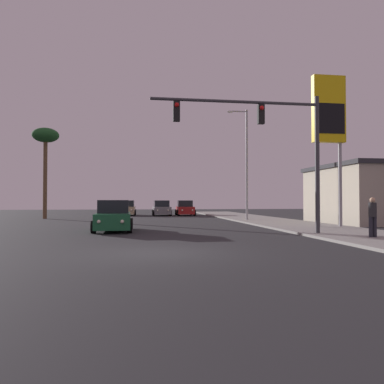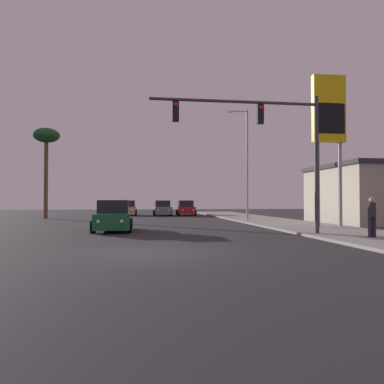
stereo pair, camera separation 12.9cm
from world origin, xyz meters
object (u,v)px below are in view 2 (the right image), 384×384
car_red (186,209)px  gas_station_sign (329,117)px  car_green (113,217)px  car_tan (128,209)px  street_lamp (246,158)px  traffic_light_mast (269,134)px  palm_tree_mid (46,140)px  car_grey (162,209)px  pedestrian_on_sidewalk (372,215)px

car_red → gas_station_sign: (6.04, -21.08, 5.86)m
car_green → car_tan: 22.18m
street_lamp → car_tan: bearing=126.8°
traffic_light_mast → palm_tree_mid: bearing=127.3°
car_green → car_red: (6.53, 21.16, 0.00)m
car_grey → car_red: size_ratio=1.00×
car_red → gas_station_sign: bearing=107.9°
gas_station_sign → palm_tree_mid: gas_station_sign is taller
gas_station_sign → car_grey: bearing=112.5°
pedestrian_on_sidewalk → car_grey: bearing=104.7°
car_grey → traffic_light_mast: bearing=97.1°
car_green → car_red: same height
palm_tree_mid → street_lamp: bearing=-20.0°
pedestrian_on_sidewalk → gas_station_sign: bearing=76.7°
car_green → street_lamp: bearing=-139.8°
street_lamp → pedestrian_on_sidewalk: 15.73m
pedestrian_on_sidewalk → traffic_light_mast: bearing=148.7°
car_grey → car_red: (2.64, 0.09, 0.00)m
car_grey → pedestrian_on_sidewalk: size_ratio=2.59×
car_tan → gas_station_sign: (12.53, -22.09, 5.86)m
pedestrian_on_sidewalk → street_lamp: bearing=94.1°
gas_station_sign → car_red: bearing=106.0°
car_green → pedestrian_on_sidewalk: (11.07, -6.26, 0.27)m
car_green → car_tan: (0.04, 22.18, 0.00)m
gas_station_sign → pedestrian_on_sidewalk: (-1.50, -6.35, -5.58)m
car_grey → gas_station_sign: (8.68, -20.99, 5.86)m
gas_station_sign → street_lamp: bearing=106.3°
car_green → palm_tree_mid: size_ratio=0.52×
car_red → traffic_light_mast: traffic_light_mast is taller
gas_station_sign → car_tan: bearing=119.6°
street_lamp → car_green: bearing=-138.3°
traffic_light_mast → palm_tree_mid: (-14.58, 19.16, 2.48)m
gas_station_sign → palm_tree_mid: (-19.73, 15.04, 0.63)m
car_green → car_tan: same height
car_green → pedestrian_on_sidewalk: size_ratio=2.59×
car_green → pedestrian_on_sidewalk: 12.72m
gas_station_sign → traffic_light_mast: bearing=-141.3°
car_grey → car_red: 2.64m
car_red → palm_tree_mid: bearing=25.8°
car_red → traffic_light_mast: bearing=94.0°
car_red → street_lamp: bearing=107.7°
car_green → palm_tree_mid: 17.95m
car_grey → gas_station_sign: gas_station_sign is taller
car_grey → street_lamp: (6.10, -12.19, 4.36)m
palm_tree_mid → car_tan: bearing=44.4°
car_green → car_red: bearing=-108.6°
car_green → traffic_light_mast: traffic_light_mast is taller
gas_station_sign → pedestrian_on_sidewalk: size_ratio=5.39×
car_green → street_lamp: street_lamp is taller
car_green → palm_tree_mid: palm_tree_mid is taller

